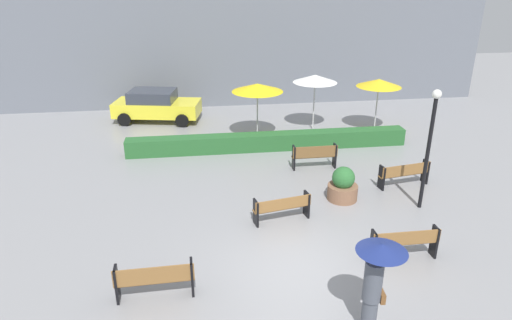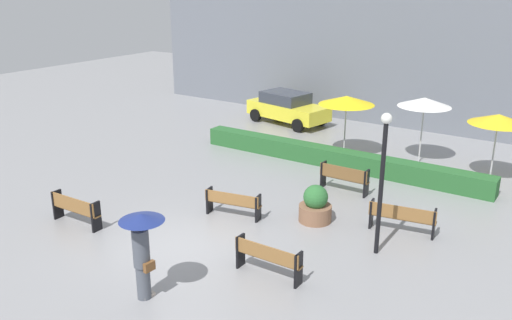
{
  "view_description": "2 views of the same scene",
  "coord_description": "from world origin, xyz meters",
  "px_view_note": "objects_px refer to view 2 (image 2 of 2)",
  "views": [
    {
      "loc": [
        -2.33,
        -9.35,
        6.99
      ],
      "look_at": [
        -0.44,
        4.49,
        1.18
      ],
      "focal_mm": 31.82,
      "sensor_mm": 36.0,
      "label": 1
    },
    {
      "loc": [
        9.11,
        -9.82,
        6.99
      ],
      "look_at": [
        0.19,
        3.51,
        1.56
      ],
      "focal_mm": 37.85,
      "sensor_mm": 36.0,
      "label": 2
    }
  ],
  "objects_px": {
    "bench_near_right": "(268,257)",
    "lamp_post": "(382,170)",
    "patio_umbrella_white": "(425,102)",
    "bench_mid_center": "(233,202)",
    "patio_umbrella_yellow": "(347,100)",
    "pedestrian_with_umbrella": "(142,243)",
    "bench_back_row": "(344,177)",
    "planter_pot": "(315,206)",
    "bench_near_left": "(75,208)",
    "bench_far_right": "(402,217)",
    "parked_car": "(287,107)",
    "patio_umbrella_yellow_far": "(499,119)"
  },
  "relations": [
    {
      "from": "bench_near_right",
      "to": "lamp_post",
      "type": "distance_m",
      "value": 3.66
    },
    {
      "from": "patio_umbrella_white",
      "to": "bench_mid_center",
      "type": "bearing_deg",
      "value": -110.33
    },
    {
      "from": "patio_umbrella_yellow",
      "to": "patio_umbrella_white",
      "type": "xyz_separation_m",
      "value": [
        2.82,
        0.98,
        0.09
      ]
    },
    {
      "from": "pedestrian_with_umbrella",
      "to": "patio_umbrella_yellow",
      "type": "xyz_separation_m",
      "value": [
        -0.69,
        12.12,
        0.94
      ]
    },
    {
      "from": "lamp_post",
      "to": "patio_umbrella_yellow",
      "type": "relative_size",
      "value": 1.53
    },
    {
      "from": "bench_back_row",
      "to": "planter_pot",
      "type": "height_order",
      "value": "planter_pot"
    },
    {
      "from": "lamp_post",
      "to": "bench_mid_center",
      "type": "bearing_deg",
      "value": -176.62
    },
    {
      "from": "planter_pot",
      "to": "lamp_post",
      "type": "xyz_separation_m",
      "value": [
        2.3,
        -0.86,
        1.87
      ]
    },
    {
      "from": "bench_near_left",
      "to": "patio_umbrella_white",
      "type": "bearing_deg",
      "value": 59.82
    },
    {
      "from": "bench_mid_center",
      "to": "patio_umbrella_white",
      "type": "bearing_deg",
      "value": 69.67
    },
    {
      "from": "bench_far_right",
      "to": "bench_mid_center",
      "type": "height_order",
      "value": "bench_far_right"
    },
    {
      "from": "bench_mid_center",
      "to": "parked_car",
      "type": "relative_size",
      "value": 0.4
    },
    {
      "from": "bench_mid_center",
      "to": "bench_near_right",
      "type": "bearing_deg",
      "value": -40.4
    },
    {
      "from": "pedestrian_with_umbrella",
      "to": "bench_far_right",
      "type": "bearing_deg",
      "value": 60.33
    },
    {
      "from": "pedestrian_with_umbrella",
      "to": "bench_mid_center",
      "type": "bearing_deg",
      "value": 101.57
    },
    {
      "from": "bench_back_row",
      "to": "patio_umbrella_yellow",
      "type": "distance_m",
      "value": 4.4
    },
    {
      "from": "bench_near_right",
      "to": "patio_umbrella_yellow",
      "type": "distance_m",
      "value": 10.23
    },
    {
      "from": "patio_umbrella_yellow",
      "to": "patio_umbrella_yellow_far",
      "type": "xyz_separation_m",
      "value": [
        5.64,
        0.31,
        -0.04
      ]
    },
    {
      "from": "bench_mid_center",
      "to": "parked_car",
      "type": "xyz_separation_m",
      "value": [
        -4.38,
        10.67,
        0.34
      ]
    },
    {
      "from": "bench_far_right",
      "to": "patio_umbrella_white",
      "type": "distance_m",
      "value": 7.03
    },
    {
      "from": "bench_near_right",
      "to": "patio_umbrella_yellow_far",
      "type": "xyz_separation_m",
      "value": [
        3.14,
        10.06,
        1.77
      ]
    },
    {
      "from": "planter_pot",
      "to": "patio_umbrella_yellow",
      "type": "distance_m",
      "value": 6.81
    },
    {
      "from": "bench_mid_center",
      "to": "patio_umbrella_yellow_far",
      "type": "xyz_separation_m",
      "value": [
        5.92,
        7.69,
        1.82
      ]
    },
    {
      "from": "bench_near_right",
      "to": "bench_far_right",
      "type": "bearing_deg",
      "value": 65.4
    },
    {
      "from": "bench_far_right",
      "to": "patio_umbrella_yellow",
      "type": "distance_m",
      "value": 7.35
    },
    {
      "from": "bench_near_right",
      "to": "parked_car",
      "type": "distance_m",
      "value": 14.88
    },
    {
      "from": "bench_near_left",
      "to": "planter_pot",
      "type": "relative_size",
      "value": 1.58
    },
    {
      "from": "patio_umbrella_yellow_far",
      "to": "lamp_post",
      "type": "bearing_deg",
      "value": -100.49
    },
    {
      "from": "bench_back_row",
      "to": "parked_car",
      "type": "height_order",
      "value": "parked_car"
    },
    {
      "from": "bench_far_right",
      "to": "planter_pot",
      "type": "bearing_deg",
      "value": -164.81
    },
    {
      "from": "bench_back_row",
      "to": "pedestrian_with_umbrella",
      "type": "distance_m",
      "value": 8.57
    },
    {
      "from": "bench_far_right",
      "to": "patio_umbrella_white",
      "type": "relative_size",
      "value": 0.73
    },
    {
      "from": "bench_back_row",
      "to": "planter_pot",
      "type": "xyz_separation_m",
      "value": [
        0.28,
        -2.6,
        -0.06
      ]
    },
    {
      "from": "bench_mid_center",
      "to": "parked_car",
      "type": "distance_m",
      "value": 11.54
    },
    {
      "from": "patio_umbrella_yellow_far",
      "to": "parked_car",
      "type": "bearing_deg",
      "value": 163.86
    },
    {
      "from": "patio_umbrella_white",
      "to": "parked_car",
      "type": "bearing_deg",
      "value": 162.86
    },
    {
      "from": "patio_umbrella_yellow_far",
      "to": "bench_near_right",
      "type": "bearing_deg",
      "value": -107.34
    },
    {
      "from": "bench_far_right",
      "to": "patio_umbrella_white",
      "type": "xyz_separation_m",
      "value": [
        -1.59,
        6.57,
        1.92
      ]
    },
    {
      "from": "patio_umbrella_yellow",
      "to": "bench_near_left",
      "type": "bearing_deg",
      "value": -110.1
    },
    {
      "from": "bench_far_right",
      "to": "lamp_post",
      "type": "relative_size",
      "value": 0.5
    },
    {
      "from": "bench_near_left",
      "to": "pedestrian_with_umbrella",
      "type": "height_order",
      "value": "pedestrian_with_umbrella"
    },
    {
      "from": "bench_near_right",
      "to": "lamp_post",
      "type": "relative_size",
      "value": 0.47
    },
    {
      "from": "patio_umbrella_white",
      "to": "parked_car",
      "type": "xyz_separation_m",
      "value": [
        -7.48,
        2.31,
        -1.61
      ]
    },
    {
      "from": "bench_far_right",
      "to": "planter_pot",
      "type": "xyz_separation_m",
      "value": [
        -2.44,
        -0.66,
        -0.02
      ]
    },
    {
      "from": "bench_near_right",
      "to": "patio_umbrella_white",
      "type": "distance_m",
      "value": 10.91
    },
    {
      "from": "bench_near_left",
      "to": "parked_car",
      "type": "bearing_deg",
      "value": 93.5
    },
    {
      "from": "bench_far_right",
      "to": "patio_umbrella_yellow_far",
      "type": "xyz_separation_m",
      "value": [
        1.23,
        5.9,
        1.79
      ]
    },
    {
      "from": "planter_pot",
      "to": "patio_umbrella_yellow",
      "type": "bearing_deg",
      "value": 107.44
    },
    {
      "from": "pedestrian_with_umbrella",
      "to": "lamp_post",
      "type": "distance_m",
      "value": 6.22
    },
    {
      "from": "bench_mid_center",
      "to": "bench_back_row",
      "type": "bearing_deg",
      "value": 62.23
    }
  ]
}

